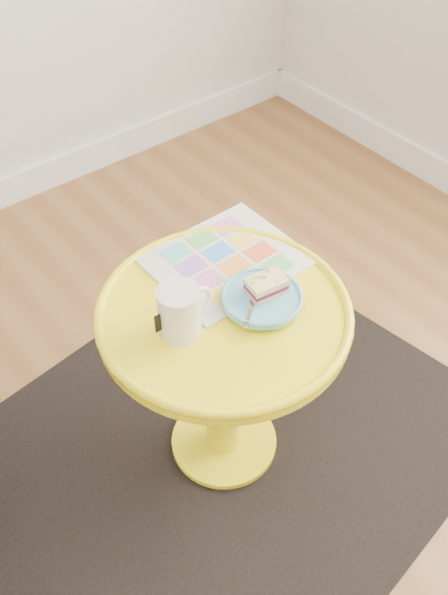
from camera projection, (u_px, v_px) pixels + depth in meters
rug at (224, 443)px, 1.80m from camera, size 1.44×1.27×0.01m
side_table at (224, 355)px, 1.53m from camera, size 0.55×0.55×0.53m
newspaper at (226, 260)px, 1.53m from camera, size 0.34×0.29×0.01m
mug at (180, 310)px, 1.34m from camera, size 0.13×0.09×0.12m
plate at (262, 298)px, 1.43m from camera, size 0.18×0.18×0.02m
cake_slice at (266, 285)px, 1.42m from camera, size 0.09×0.07×0.04m
fork at (252, 302)px, 1.40m from camera, size 0.12×0.10×0.00m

